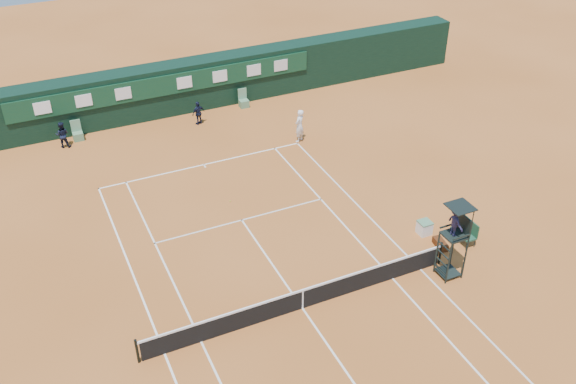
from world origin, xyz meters
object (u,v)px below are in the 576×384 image
at_px(cooler, 424,228).
at_px(player, 299,126).
at_px(tennis_net, 303,299).
at_px(umpire_chair, 456,227).
at_px(player_bench, 466,230).

xyz_separation_m(cooler, player, (-1.34, 10.09, 0.63)).
relative_size(cooler, player, 0.34).
bearing_deg(tennis_net, cooler, 15.91).
bearing_deg(cooler, umpire_chair, -105.40).
relative_size(tennis_net, umpire_chair, 3.77).
distance_m(umpire_chair, player, 12.95).
bearing_deg(player_bench, player, 103.27).
bearing_deg(tennis_net, umpire_chair, -6.76).
distance_m(tennis_net, cooler, 7.33).
xyz_separation_m(tennis_net, cooler, (7.05, 2.01, -0.18)).
height_order(player_bench, player, player).
bearing_deg(player_bench, tennis_net, -174.43).
distance_m(player_bench, player, 11.60).
xyz_separation_m(tennis_net, player_bench, (8.37, 0.82, 0.09)).
bearing_deg(cooler, tennis_net, -164.09).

